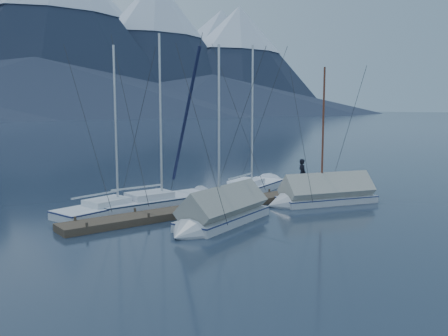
{
  "coord_description": "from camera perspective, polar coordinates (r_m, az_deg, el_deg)",
  "views": [
    {
      "loc": [
        -15.41,
        -18.15,
        5.45
      ],
      "look_at": [
        0.0,
        2.0,
        2.2
      ],
      "focal_mm": 38.0,
      "sensor_mm": 36.0,
      "label": 1
    }
  ],
  "objects": [
    {
      "name": "ground",
      "position": [
        24.43,
        2.86,
        -5.6
      ],
      "size": [
        1000.0,
        1000.0,
        0.0
      ],
      "primitive_type": "plane",
      "color": "black",
      "rests_on": "ground"
    },
    {
      "name": "sailboat_covered_near",
      "position": [
        27.58,
        11.38,
        -3.34
      ],
      "size": [
        6.85,
        3.78,
        8.52
      ],
      "color": "silver",
      "rests_on": "ground"
    },
    {
      "name": "dock",
      "position": [
        25.93,
        0.0,
        -4.59
      ],
      "size": [
        18.0,
        1.5,
        0.54
      ],
      "color": "#382D23",
      "rests_on": "ground"
    },
    {
      "name": "sailboat_covered_far",
      "position": [
        22.15,
        -0.78,
        -5.77
      ],
      "size": [
        6.74,
        3.96,
        9.07
      ],
      "color": "#B8BDC5",
      "rests_on": "ground"
    },
    {
      "name": "person",
      "position": [
        30.42,
        9.4,
        -0.68
      ],
      "size": [
        0.64,
        0.79,
        1.88
      ],
      "primitive_type": "imported",
      "rotation": [
        0.0,
        0.0,
        1.26
      ],
      "color": "black",
      "rests_on": "dock"
    },
    {
      "name": "sailboat_open_right",
      "position": [
        31.76,
        3.8,
        -2.26
      ],
      "size": [
        8.06,
        4.98,
        10.32
      ],
      "color": "white",
      "rests_on": "ground"
    },
    {
      "name": "mooring_posts",
      "position": [
        25.59,
        -0.89,
        -4.2
      ],
      "size": [
        15.12,
        1.52,
        0.35
      ],
      "color": "#382D23",
      "rests_on": "ground"
    },
    {
      "name": "sailboat_open_mid",
      "position": [
        27.13,
        -6.48,
        -3.95
      ],
      "size": [
        7.85,
        3.36,
        10.34
      ],
      "color": "silver",
      "rests_on": "ground"
    },
    {
      "name": "sailboat_open_left",
      "position": [
        26.14,
        -11.77,
        -4.52
      ],
      "size": [
        7.43,
        3.7,
        9.46
      ],
      "color": "silver",
      "rests_on": "ground"
    }
  ]
}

